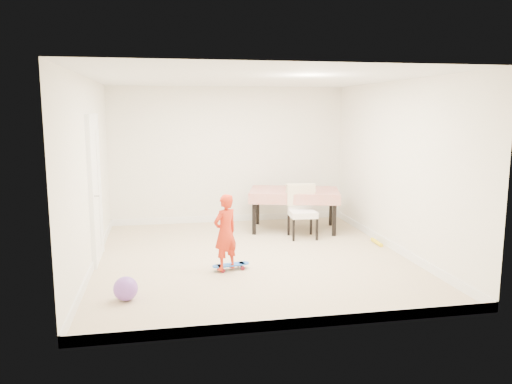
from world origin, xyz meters
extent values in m
plane|color=tan|center=(0.00, 0.00, 0.00)|extent=(5.00, 5.00, 0.00)
cube|color=silver|center=(0.00, 0.00, 2.58)|extent=(4.50, 5.00, 0.04)
cube|color=white|center=(0.00, 2.48, 1.30)|extent=(4.50, 0.04, 2.60)
cube|color=white|center=(0.00, -2.48, 1.30)|extent=(4.50, 0.04, 2.60)
cube|color=white|center=(-2.23, 0.00, 1.30)|extent=(0.04, 5.00, 2.60)
cube|color=white|center=(2.23, 0.00, 1.30)|extent=(0.04, 5.00, 2.60)
cube|color=white|center=(-2.22, 0.30, 1.02)|extent=(0.11, 0.94, 2.11)
cube|color=white|center=(0.00, 2.49, 0.06)|extent=(4.50, 0.02, 0.12)
cube|color=white|center=(0.00, -2.49, 0.06)|extent=(4.50, 0.02, 0.12)
cube|color=white|center=(-2.24, 0.00, 0.06)|extent=(0.02, 5.00, 0.12)
cube|color=white|center=(2.24, 0.00, 0.06)|extent=(0.02, 5.00, 0.12)
imported|color=red|center=(-0.46, -0.58, 0.51)|extent=(0.45, 0.41, 1.03)
sphere|color=purple|center=(-1.72, -1.40, 0.14)|extent=(0.28, 0.28, 0.28)
cylinder|color=yellow|center=(2.14, 0.36, 0.03)|extent=(0.08, 0.40, 0.06)
camera|label=1|loc=(-1.26, -7.03, 2.16)|focal=35.00mm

